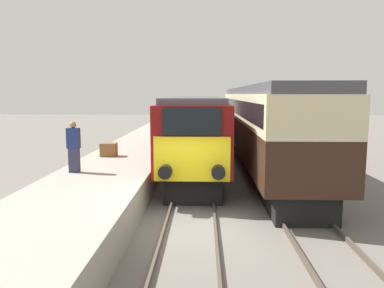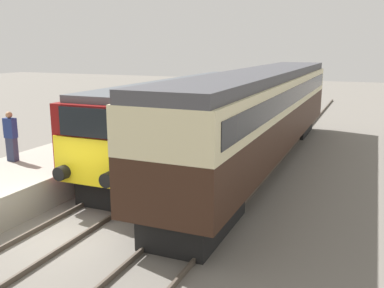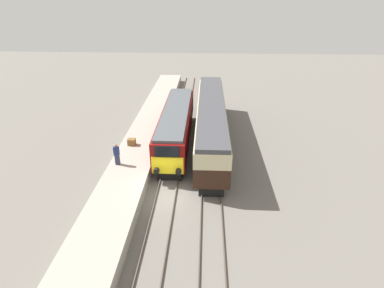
{
  "view_description": "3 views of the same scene",
  "coord_description": "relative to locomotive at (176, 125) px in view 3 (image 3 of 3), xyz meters",
  "views": [
    {
      "loc": [
        0.39,
        -10.32,
        3.82
      ],
      "look_at": [
        0.0,
        1.64,
        2.22
      ],
      "focal_mm": 35.0,
      "sensor_mm": 36.0,
      "label": 1
    },
    {
      "loc": [
        7.78,
        -8.64,
        5.14
      ],
      "look_at": [
        1.7,
        5.64,
        1.6
      ],
      "focal_mm": 40.0,
      "sensor_mm": 36.0,
      "label": 2
    },
    {
      "loc": [
        2.86,
        -18.17,
        13.65
      ],
      "look_at": [
        1.7,
        5.64,
        1.6
      ],
      "focal_mm": 28.0,
      "sensor_mm": 36.0,
      "label": 3
    }
  ],
  "objects": [
    {
      "name": "rails_far_track",
      "position": [
        3.4,
        -3.81,
        -2.01
      ],
      "size": [
        1.5,
        60.0,
        0.14
      ],
      "color": "#4C4238",
      "rests_on": "ground_plane"
    },
    {
      "name": "platform_left",
      "position": [
        -3.3,
        -0.81,
        -1.57
      ],
      "size": [
        3.5,
        50.0,
        1.02
      ],
      "color": "#9E998C",
      "rests_on": "ground_plane"
    },
    {
      "name": "rails_near_track",
      "position": [
        0.0,
        -3.81,
        -2.01
      ],
      "size": [
        1.51,
        60.0,
        0.14
      ],
      "color": "#4C4238",
      "rests_on": "ground_plane"
    },
    {
      "name": "luggage_crate",
      "position": [
        -3.95,
        -2.45,
        -0.76
      ],
      "size": [
        0.7,
        0.56,
        0.6
      ],
      "color": "brown",
      "rests_on": "platform_left"
    },
    {
      "name": "passenger_carriage",
      "position": [
        3.4,
        0.73,
        0.46
      ],
      "size": [
        2.75,
        19.67,
        4.18
      ],
      "color": "black",
      "rests_on": "ground_plane"
    },
    {
      "name": "ground_plane",
      "position": [
        0.0,
        -8.81,
        -2.08
      ],
      "size": [
        120.0,
        120.0,
        0.0
      ],
      "primitive_type": "plane",
      "color": "slate"
    },
    {
      "name": "locomotive",
      "position": [
        0.0,
        0.0,
        0.0
      ],
      "size": [
        2.7,
        14.84,
        3.68
      ],
      "color": "black",
      "rests_on": "ground_plane"
    },
    {
      "name": "person_on_platform",
      "position": [
        -4.29,
        -6.0,
        -0.13
      ],
      "size": [
        0.44,
        0.26,
        1.84
      ],
      "color": "#2D334C",
      "rests_on": "platform_left"
    }
  ]
}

